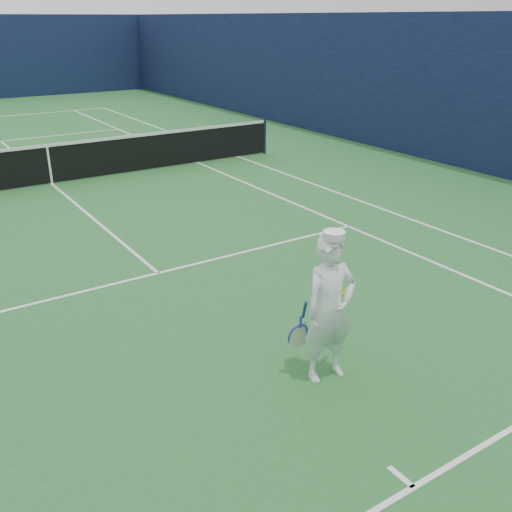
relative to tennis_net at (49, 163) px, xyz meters
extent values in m
plane|color=#26642B|center=(0.00, 0.00, -0.55)|extent=(80.00, 80.00, 0.00)
cube|color=white|center=(0.00, -11.88, -0.55)|extent=(11.03, 0.06, 0.01)
cube|color=white|center=(5.49, 0.00, -0.55)|extent=(0.06, 23.83, 0.01)
cube|color=white|center=(4.12, 0.00, -0.55)|extent=(0.06, 23.77, 0.01)
cube|color=white|center=(0.00, 6.40, -0.55)|extent=(8.23, 0.06, 0.01)
cube|color=white|center=(0.00, -6.40, -0.55)|extent=(8.23, 0.06, 0.01)
cube|color=white|center=(0.00, 0.00, -0.55)|extent=(0.06, 12.80, 0.01)
cube|color=white|center=(0.00, -11.73, -0.55)|extent=(0.06, 0.30, 0.01)
cube|color=#0E1636|center=(10.00, 0.00, 1.45)|extent=(0.12, 36.12, 4.00)
cylinder|color=#141E4C|center=(6.40, 0.00, -0.02)|extent=(0.09, 0.09, 1.07)
cube|color=black|center=(0.00, 0.00, -0.05)|extent=(12.79, 0.02, 0.92)
cube|color=white|center=(0.00, 0.00, 0.42)|extent=(12.79, 0.04, 0.07)
cube|color=white|center=(0.00, 0.00, -0.08)|extent=(0.05, 0.03, 0.94)
imported|color=white|center=(0.46, -10.12, 0.31)|extent=(0.67, 0.48, 1.73)
cylinder|color=white|center=(0.46, -10.12, 1.19)|extent=(0.24, 0.24, 0.08)
cube|color=white|center=(0.48, -9.99, 1.16)|extent=(0.19, 0.12, 0.02)
cylinder|color=navy|center=(0.19, -10.01, 0.34)|extent=(0.04, 0.09, 0.22)
cube|color=#1E39A3|center=(0.19, -9.95, 0.16)|extent=(0.02, 0.02, 0.14)
torus|color=#1E39A3|center=(0.21, -9.89, -0.05)|extent=(0.30, 0.13, 0.29)
cube|color=beige|center=(0.21, -9.89, -0.05)|extent=(0.22, 0.03, 0.30)
sphere|color=#C3CB17|center=(0.73, -10.05, 0.40)|extent=(0.07, 0.07, 0.07)
sphere|color=#C3CB17|center=(0.78, -10.03, 0.43)|extent=(0.07, 0.07, 0.07)
camera|label=1|loc=(-3.29, -14.36, 3.31)|focal=40.00mm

